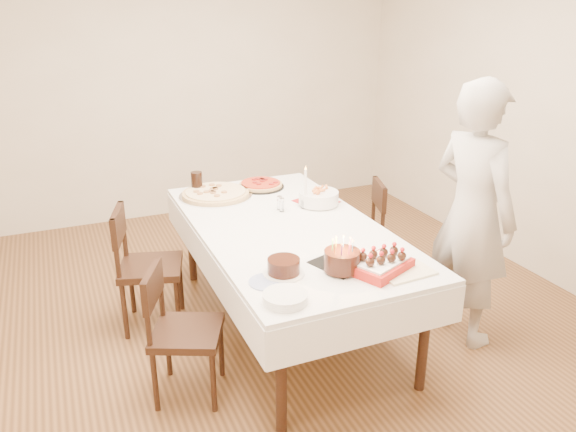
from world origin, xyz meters
name	(u,v)px	position (x,y,z in m)	size (l,w,h in m)	color
floor	(281,323)	(0.00, 0.00, 0.00)	(5.00, 5.00, 0.00)	#50321B
wall_back	(185,84)	(0.00, 2.50, 1.35)	(4.50, 0.04, 2.70)	beige
wall_right	(551,110)	(2.25, 0.00, 1.35)	(0.04, 5.00, 2.70)	beige
dining_table	(288,277)	(0.04, -0.04, 0.38)	(1.14, 2.14, 0.75)	white
chair_right_savory	(356,231)	(0.83, 0.43, 0.41)	(0.42, 0.42, 0.82)	black
chair_left_savory	(151,267)	(-0.81, 0.35, 0.44)	(0.45, 0.45, 0.87)	black
chair_left_dessert	(187,333)	(-0.77, -0.48, 0.40)	(0.41, 0.41, 0.80)	black
person	(472,215)	(1.08, -0.58, 0.86)	(0.63, 0.41, 1.73)	#B4AFAA
pizza_white	(216,193)	(-0.23, 0.73, 0.77)	(0.55, 0.55, 0.04)	beige
pizza_pepperoni	(261,185)	(0.16, 0.79, 0.77)	(0.37, 0.37, 0.04)	red
red_placemat	(316,202)	(0.42, 0.32, 0.75)	(0.26, 0.26, 0.01)	#B21E1E
pasta_bowl	(319,198)	(0.40, 0.25, 0.80)	(0.29, 0.29, 0.09)	white
taper_candle	(305,187)	(0.29, 0.24, 0.91)	(0.07, 0.07, 0.31)	white
shaker_pair	(282,205)	(0.10, 0.23, 0.80)	(0.08, 0.08, 0.10)	white
cola_glass	(197,182)	(-0.33, 0.88, 0.83)	(0.09, 0.09, 0.16)	black
layer_cake	(284,267)	(-0.26, -0.66, 0.80)	(0.23, 0.23, 0.09)	black
cake_board	(342,263)	(0.10, -0.67, 0.75)	(0.28, 0.28, 0.01)	black
birthday_cake	(342,255)	(0.05, -0.76, 0.85)	(0.20, 0.20, 0.18)	#38180F
strawberry_box	(382,265)	(0.25, -0.84, 0.79)	(0.33, 0.22, 0.08)	#AC1B13
box_lid	(405,273)	(0.36, -0.91, 0.75)	(0.30, 0.20, 0.03)	beige
plate_stack	(285,298)	(-0.36, -0.94, 0.77)	(0.22, 0.22, 0.05)	white
china_plate	(267,282)	(-0.37, -0.72, 0.75)	(0.20, 0.20, 0.01)	white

